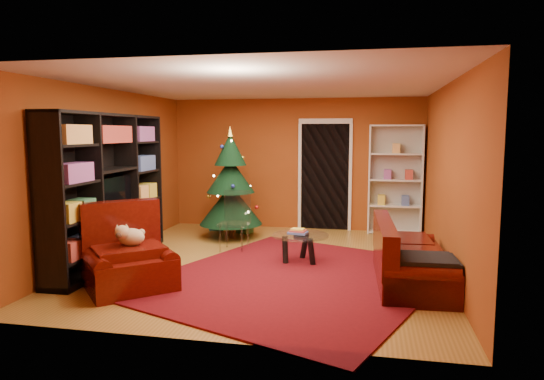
% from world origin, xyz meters
% --- Properties ---
extents(floor, '(5.00, 5.50, 0.05)m').
position_xyz_m(floor, '(0.00, 0.00, -0.03)').
color(floor, olive).
rests_on(floor, ground).
extents(ceiling, '(5.00, 5.50, 0.05)m').
position_xyz_m(ceiling, '(0.00, 0.00, 2.62)').
color(ceiling, silver).
rests_on(ceiling, wall_back).
extents(wall_back, '(5.00, 0.05, 2.60)m').
position_xyz_m(wall_back, '(0.00, 2.77, 1.30)').
color(wall_back, '#924217').
rests_on(wall_back, ground).
extents(wall_left, '(0.05, 5.50, 2.60)m').
position_xyz_m(wall_left, '(-2.52, 0.00, 1.30)').
color(wall_left, '#924217').
rests_on(wall_left, ground).
extents(wall_right, '(0.05, 5.50, 2.60)m').
position_xyz_m(wall_right, '(2.52, 0.00, 1.30)').
color(wall_right, '#924217').
rests_on(wall_right, ground).
extents(doorway, '(1.06, 0.60, 2.16)m').
position_xyz_m(doorway, '(0.60, 2.73, 1.05)').
color(doorway, black).
rests_on(doorway, floor).
extents(rug, '(4.54, 4.85, 0.02)m').
position_xyz_m(rug, '(0.54, -0.68, 0.01)').
color(rug, '#5D0B12').
rests_on(rug, floor).
extents(media_unit, '(0.50, 2.88, 2.20)m').
position_xyz_m(media_unit, '(-2.27, -0.42, 1.10)').
color(media_unit, black).
rests_on(media_unit, floor).
extents(christmas_tree, '(1.34, 1.34, 2.06)m').
position_xyz_m(christmas_tree, '(-1.02, 1.62, 1.00)').
color(christmas_tree, black).
rests_on(christmas_tree, floor).
extents(gift_box_teal, '(0.29, 0.29, 0.29)m').
position_xyz_m(gift_box_teal, '(-1.48, 2.27, 0.14)').
color(gift_box_teal, '#166B6B').
rests_on(gift_box_teal, floor).
extents(gift_box_green, '(0.32, 0.32, 0.24)m').
position_xyz_m(gift_box_green, '(-0.87, 2.06, 0.12)').
color(gift_box_green, '#2A712D').
rests_on(gift_box_green, floor).
extents(gift_box_red, '(0.26, 0.26, 0.21)m').
position_xyz_m(gift_box_red, '(-1.10, 2.59, 0.11)').
color(gift_box_red, '#A72C26').
rests_on(gift_box_red, floor).
extents(white_bookshelf, '(1.00, 0.38, 2.13)m').
position_xyz_m(white_bookshelf, '(1.95, 2.57, 1.03)').
color(white_bookshelf, white).
rests_on(white_bookshelf, floor).
extents(armchair, '(1.54, 1.54, 0.85)m').
position_xyz_m(armchair, '(-1.43, -1.46, 0.43)').
color(armchair, '#3F0906').
rests_on(armchair, rug).
extents(dog, '(0.50, 0.49, 0.28)m').
position_xyz_m(dog, '(-1.43, -1.39, 0.63)').
color(dog, '#D0B78F').
rests_on(dog, armchair).
extents(sofa, '(0.94, 1.95, 0.82)m').
position_xyz_m(sofa, '(2.02, -0.58, 0.41)').
color(sofa, '#3F0906').
rests_on(sofa, rug).
extents(coffee_table, '(0.95, 0.95, 0.53)m').
position_xyz_m(coffee_table, '(0.49, 0.12, 0.22)').
color(coffee_table, gray).
rests_on(coffee_table, rug).
extents(acrylic_chair, '(0.46, 0.50, 0.88)m').
position_xyz_m(acrylic_chair, '(-0.70, 0.70, 0.44)').
color(acrylic_chair, '#66605B').
rests_on(acrylic_chair, rug).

